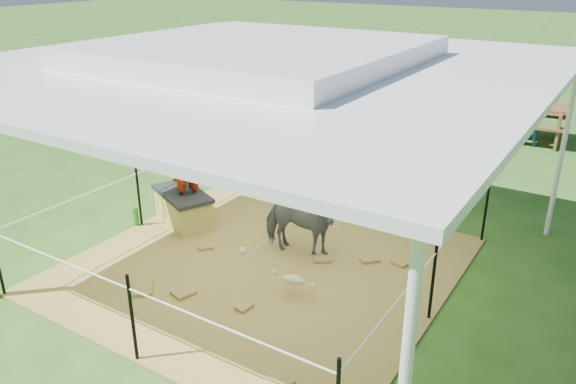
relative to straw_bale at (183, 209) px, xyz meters
The scene contains 13 objects.
ground 1.81m from the straw_bale, 12.76° to the right, with size 90.00×90.00×0.00m, color #2D5919.
hay_patch 1.81m from the straw_bale, 12.76° to the right, with size 4.60×4.60×0.03m, color brown.
canopy_tent 3.03m from the straw_bale, 12.76° to the right, with size 6.30×6.30×2.90m.
rope_fence 1.84m from the straw_bale, 12.76° to the right, with size 4.54×4.54×1.00m.
straw_bale is the anchor object (origin of this frame).
dark_cloth 0.25m from the straw_bale, ahead, with size 1.08×0.56×0.06m, color black.
woman 0.84m from the straw_bale, ahead, with size 0.44×0.29×1.22m, color #A4270F.
green_bottle 0.72m from the straw_bale, 140.71° to the right, with size 0.08×0.08×0.28m, color #1C8024.
pony 2.03m from the straw_bale, ahead, with size 0.50×1.11×0.93m, color #4F4F54.
pink_hat 2.16m from the straw_bale, ahead, with size 0.29×0.29×0.13m, color pink.
foal 2.59m from the straw_bale, 18.28° to the right, with size 0.83×0.46×0.46m, color beige, non-canonical shape.
picnic_table_near 8.20m from the straw_bale, 65.34° to the left, with size 1.91×1.38×0.80m, color brown.
distant_person 8.05m from the straw_bale, 63.07° to the left, with size 0.51×0.40×1.05m, color #3590C9.
Camera 1 is at (3.73, -5.32, 3.74)m, focal length 35.00 mm.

